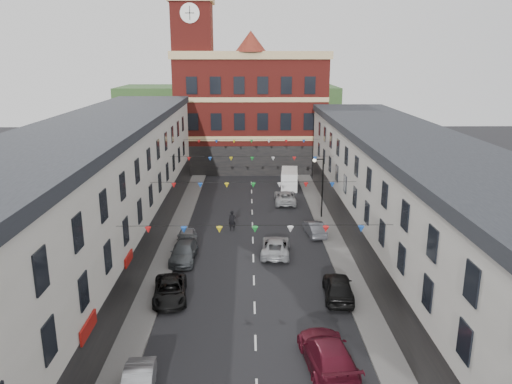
{
  "coord_description": "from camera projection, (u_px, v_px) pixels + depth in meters",
  "views": [
    {
      "loc": [
        -0.35,
        -32.5,
        15.39
      ],
      "look_at": [
        0.28,
        8.26,
        4.26
      ],
      "focal_mm": 35.0,
      "sensor_mm": 36.0,
      "label": 1
    }
  ],
  "objects": [
    {
      "name": "clock_tower",
      "position": [
        193.0,
        60.0,
        65.12
      ],
      "size": [
        5.6,
        5.6,
        30.0
      ],
      "color": "maroon",
      "rests_on": "ground"
    },
    {
      "name": "car_left_d",
      "position": [
        184.0,
        252.0,
        38.71
      ],
      "size": [
        1.95,
        4.69,
        1.35
      ],
      "primitive_type": "imported",
      "rotation": [
        0.0,
        0.0,
        -0.01
      ],
      "color": "#474C4F",
      "rests_on": "ground"
    },
    {
      "name": "car_right_d",
      "position": [
        338.0,
        287.0,
        32.61
      ],
      "size": [
        2.16,
        4.68,
        1.55
      ],
      "primitive_type": "imported",
      "rotation": [
        0.0,
        0.0,
        3.07
      ],
      "color": "black",
      "rests_on": "ground"
    },
    {
      "name": "pavement_left",
      "position": [
        161.0,
        268.0,
        37.21
      ],
      "size": [
        1.8,
        64.0,
        0.15
      ],
      "primitive_type": "cube",
      "color": "#605E5B",
      "rests_on": "ground"
    },
    {
      "name": "moving_car",
      "position": [
        276.0,
        246.0,
        39.93
      ],
      "size": [
        2.63,
        4.99,
        1.34
      ],
      "primitive_type": "imported",
      "rotation": [
        0.0,
        0.0,
        3.06
      ],
      "color": "#AEB1B5",
      "rests_on": "ground"
    },
    {
      "name": "car_left_c",
      "position": [
        170.0,
        290.0,
        32.49
      ],
      "size": [
        2.62,
        4.79,
        1.27
      ],
      "primitive_type": "imported",
      "rotation": [
        0.0,
        0.0,
        0.11
      ],
      "color": "black",
      "rests_on": "ground"
    },
    {
      "name": "terrace_left",
      "position": [
        85.0,
        205.0,
        34.79
      ],
      "size": [
        8.4,
        56.0,
        10.7
      ],
      "color": "beige",
      "rests_on": "ground"
    },
    {
      "name": "civic_building",
      "position": [
        251.0,
        110.0,
        69.87
      ],
      "size": [
        20.6,
        13.3,
        18.5
      ],
      "color": "maroon",
      "rests_on": "ground"
    },
    {
      "name": "car_right_c",
      "position": [
        328.0,
        354.0,
        25.23
      ],
      "size": [
        2.88,
        5.84,
        1.63
      ],
      "primitive_type": "imported",
      "rotation": [
        0.0,
        0.0,
        3.25
      ],
      "color": "maroon",
      "rests_on": "ground"
    },
    {
      "name": "pedestrian",
      "position": [
        232.0,
        221.0,
        45.28
      ],
      "size": [
        0.76,
        0.58,
        1.86
      ],
      "primitive_type": "imported",
      "rotation": [
        0.0,
        0.0,
        -0.22
      ],
      "color": "black",
      "rests_on": "ground"
    },
    {
      "name": "car_right_e",
      "position": [
        315.0,
        228.0,
        44.23
      ],
      "size": [
        1.81,
        3.99,
        1.27
      ],
      "primitive_type": "imported",
      "rotation": [
        0.0,
        0.0,
        3.27
      ],
      "color": "#52545A",
      "rests_on": "ground"
    },
    {
      "name": "white_van",
      "position": [
        289.0,
        179.0,
        60.08
      ],
      "size": [
        2.32,
        5.06,
        2.17
      ],
      "primitive_type": "cube",
      "rotation": [
        0.0,
        0.0,
        -0.09
      ],
      "color": "white",
      "rests_on": "ground"
    },
    {
      "name": "distant_hill",
      "position": [
        229.0,
        113.0,
        93.83
      ],
      "size": [
        40.0,
        14.0,
        10.0
      ],
      "primitive_type": "cube",
      "color": "#2D5025",
      "rests_on": "ground"
    },
    {
      "name": "car_right_f",
      "position": [
        285.0,
        197.0,
        53.88
      ],
      "size": [
        2.35,
        4.91,
        1.35
      ],
      "primitive_type": "imported",
      "rotation": [
        0.0,
        0.0,
        3.12
      ],
      "color": "#A6A8AB",
      "rests_on": "ground"
    },
    {
      "name": "ground",
      "position": [
        254.0,
        280.0,
        35.41
      ],
      "size": [
        160.0,
        160.0,
        0.0
      ],
      "primitive_type": "plane",
      "color": "black",
      "rests_on": "ground"
    },
    {
      "name": "car_left_e",
      "position": [
        187.0,
        239.0,
        41.42
      ],
      "size": [
        1.93,
        4.15,
        1.37
      ],
      "primitive_type": "imported",
      "rotation": [
        0.0,
        0.0,
        0.08
      ],
      "color": "#96999F",
      "rests_on": "ground"
    },
    {
      "name": "terrace_right",
      "position": [
        420.0,
        210.0,
        35.27
      ],
      "size": [
        8.4,
        56.0,
        9.7
      ],
      "color": "beige",
      "rests_on": "ground"
    },
    {
      "name": "street_lamp",
      "position": [
        320.0,
        180.0,
        47.98
      ],
      "size": [
        1.1,
        0.36,
        6.0
      ],
      "color": "black",
      "rests_on": "ground"
    },
    {
      "name": "pavement_right",
      "position": [
        345.0,
        267.0,
        37.42
      ],
      "size": [
        1.8,
        64.0,
        0.15
      ],
      "primitive_type": "cube",
      "color": "#605E5B",
      "rests_on": "ground"
    }
  ]
}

